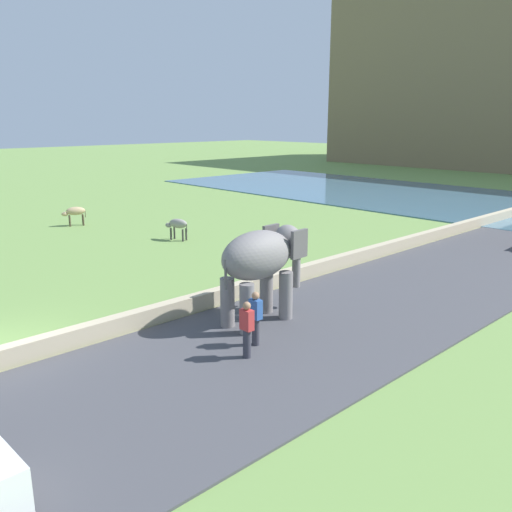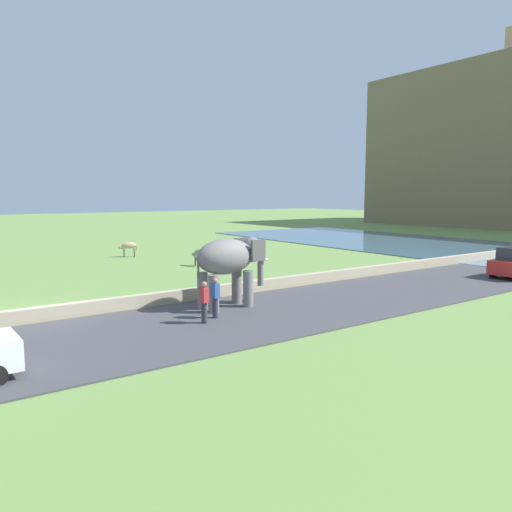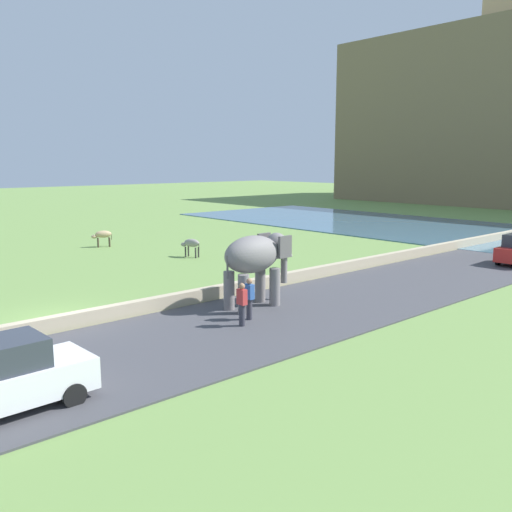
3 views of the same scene
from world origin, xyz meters
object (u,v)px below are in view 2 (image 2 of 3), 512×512
Objects in this scene: cow_tan at (128,246)px; person_beside_elephant at (204,302)px; person_trailing at (215,297)px; cow_grey at (200,254)px; elephant at (230,261)px.

person_beside_elephant is at bearing -13.30° from cow_tan.
cow_grey is at bearing 153.56° from person_trailing.
cow_tan is 7.82m from cow_grey.
person_beside_elephant is at bearing -52.26° from elephant.
elephant is at bearing -8.13° from cow_tan.
cow_grey is (-13.33, 7.14, -0.04)m from person_beside_elephant.
cow_tan is at bearing -163.53° from cow_grey.
person_beside_elephant is (1.69, -2.19, -1.16)m from elephant.
person_beside_elephant reaches higher than cow_grey.
cow_grey is (-11.64, 4.95, -1.20)m from elephant.
person_trailing is 14.40m from cow_grey.
elephant is 12.71m from cow_grey.
cow_tan is at bearing 166.70° from person_beside_elephant.
cow_grey is at bearing 16.47° from cow_tan.
person_beside_elephant is 0.85m from person_trailing.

